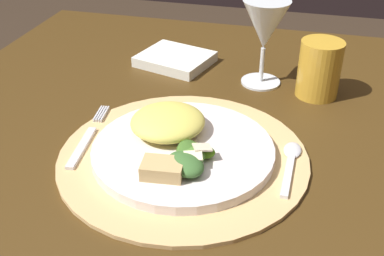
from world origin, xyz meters
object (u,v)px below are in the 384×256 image
dining_table (235,231)px  dinner_plate (183,150)px  napkin (175,59)px  amber_tumbler (319,69)px  wine_glass (262,27)px  fork (87,138)px  spoon (291,159)px

dining_table → dinner_plate: 0.19m
napkin → amber_tumbler: amber_tumbler is taller
amber_tumbler → dinner_plate: bearing=-125.8°
napkin → wine_glass: wine_glass is taller
dinner_plate → wine_glass: size_ratio=1.67×
dining_table → wine_glass: 0.35m
dinner_plate → fork: (-0.15, 0.00, -0.00)m
dining_table → fork: bearing=-171.0°
dinner_plate → napkin: (-0.10, 0.31, -0.00)m
fork → spoon: spoon is taller
dining_table → amber_tumbler: 0.31m
dinner_plate → wine_glass: (0.07, 0.27, 0.09)m
dinner_plate → spoon: bearing=9.1°
spoon → amber_tumbler: bearing=83.1°
dinner_plate → fork: dinner_plate is taller
fork → amber_tumbler: size_ratio=1.73×
amber_tumbler → fork: bearing=-143.3°
dinner_plate → wine_glass: 0.29m
dining_table → spoon: 0.18m
wine_glass → spoon: bearing=-72.1°
fork → napkin: bearing=81.2°
spoon → napkin: 0.38m
spoon → wine_glass: size_ratio=0.83×
fork → napkin: size_ratio=1.30×
amber_tumbler → napkin: bearing=166.7°
fork → napkin: (0.05, 0.31, 0.00)m
napkin → spoon: bearing=-48.8°
dining_table → spoon: size_ratio=8.66×
napkin → wine_glass: size_ratio=0.86×
fork → dining_table: bearing=9.0°
wine_glass → amber_tumbler: size_ratio=1.55×
fork → wine_glass: wine_glass is taller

